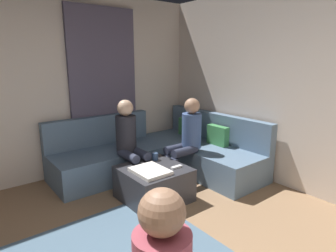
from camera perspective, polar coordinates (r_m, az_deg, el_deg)
wall_left at (r=4.33m, az=-29.07°, el=6.52°), size 0.12×6.00×2.70m
curtain_panel at (r=4.64m, az=-12.64°, el=6.95°), size 0.06×1.10×2.50m
sectional_couch at (r=4.50m, az=-1.07°, el=-5.58°), size 2.10×2.55×0.87m
ottoman at (r=3.66m, az=-2.86°, el=-11.40°), size 0.76×0.76×0.42m
folded_blanket at (r=3.43m, az=-3.58°, el=-8.96°), size 0.44×0.36×0.04m
coffee_mug at (r=3.82m, az=-2.61°, el=-6.10°), size 0.08×0.08×0.10m
game_remote at (r=3.56m, az=1.71°, el=-8.20°), size 0.05×0.15×0.02m
person_on_couch_back at (r=4.06m, az=3.71°, el=-2.14°), size 0.30×0.60×1.20m
person_on_couch_side at (r=3.91m, az=-7.64°, el=-2.82°), size 0.60×0.30×1.20m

